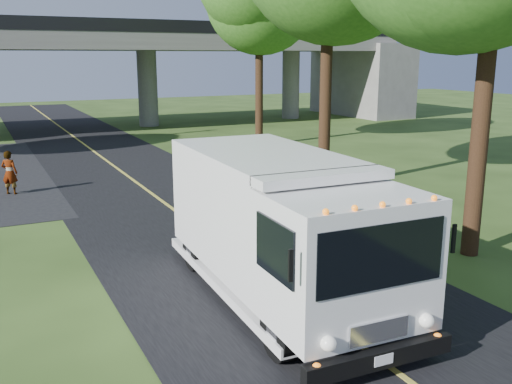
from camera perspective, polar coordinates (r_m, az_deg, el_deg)
ground at (r=11.87m, az=5.35°, el=-11.63°), size 120.00×120.00×0.00m
road at (r=20.55m, az=-9.50°, el=-0.85°), size 7.00×90.00×0.02m
lane_line at (r=20.55m, az=-9.51°, el=-0.79°), size 0.12×90.00×0.01m
overpass at (r=41.49m, az=-19.06°, el=12.10°), size 54.00×10.00×7.30m
step_van at (r=11.78m, az=2.41°, el=-3.16°), size 2.96×7.35×3.04m
pedestrian at (r=22.91m, az=-23.42°, el=1.78°), size 0.72×0.66×1.65m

